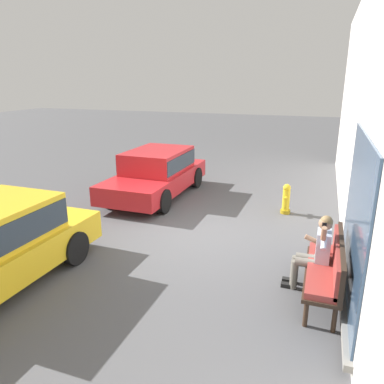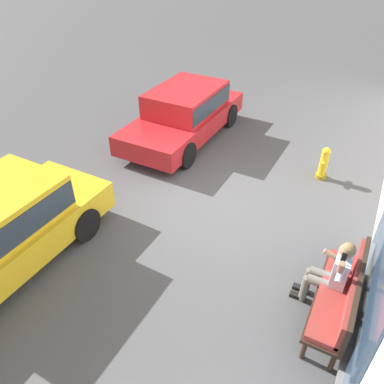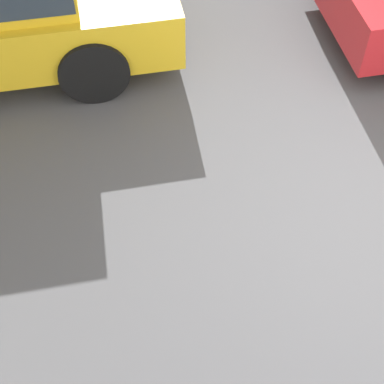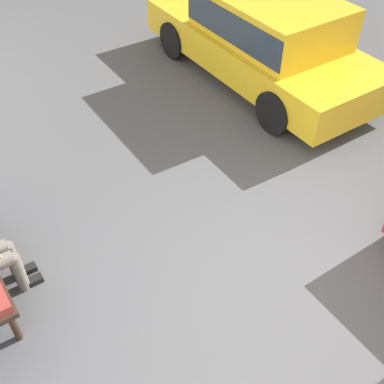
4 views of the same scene
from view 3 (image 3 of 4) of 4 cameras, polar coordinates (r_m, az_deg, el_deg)
name	(u,v)px [view 3 (image 3 of 4)]	position (r m, az deg, el deg)	size (l,w,h in m)	color
ground_plane	(374,200)	(5.08, 17.22, -0.79)	(60.00, 60.00, 0.00)	#4C4C4F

